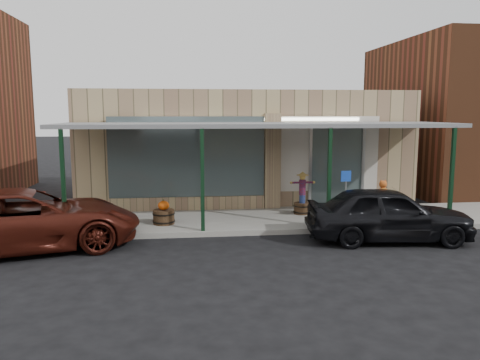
{
  "coord_description": "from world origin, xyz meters",
  "views": [
    {
      "loc": [
        -2.23,
        -10.62,
        3.42
      ],
      "look_at": [
        -0.7,
        2.6,
        1.5
      ],
      "focal_mm": 35.0,
      "sensor_mm": 36.0,
      "label": 1
    }
  ],
  "objects": [
    {
      "name": "ground",
      "position": [
        0.0,
        0.0,
        0.0
      ],
      "size": [
        120.0,
        120.0,
        0.0
      ],
      "primitive_type": "plane",
      "color": "black",
      "rests_on": "ground"
    },
    {
      "name": "sidewalk",
      "position": [
        0.0,
        3.6,
        0.07
      ],
      "size": [
        40.0,
        3.2,
        0.15
      ],
      "primitive_type": "cube",
      "color": "gray",
      "rests_on": "ground"
    },
    {
      "name": "car_maroon",
      "position": [
        -6.23,
        1.36,
        0.77
      ],
      "size": [
        6.02,
        3.95,
        1.54
      ],
      "primitive_type": "imported",
      "rotation": [
        0.0,
        0.0,
        1.84
      ],
      "color": "#47160E",
      "rests_on": "ground"
    },
    {
      "name": "barrel_scarecrow",
      "position": [
        1.5,
        4.01,
        0.62
      ],
      "size": [
        0.84,
        0.63,
        1.39
      ],
      "rotation": [
        0.0,
        0.0,
        0.19
      ],
      "color": "#492F1D",
      "rests_on": "sidewalk"
    },
    {
      "name": "block_buildings_near",
      "position": [
        2.01,
        9.2,
        3.77
      ],
      "size": [
        61.0,
        8.0,
        8.0
      ],
      "color": "brown",
      "rests_on": "ground"
    },
    {
      "name": "handicap_sign",
      "position": [
        2.52,
        2.8,
        1.14
      ],
      "size": [
        0.32,
        0.06,
        1.54
      ],
      "rotation": [
        0.0,
        0.0,
        0.12
      ],
      "color": "gray",
      "rests_on": "sidewalk"
    },
    {
      "name": "parked_sedan",
      "position": [
        3.12,
        1.1,
        0.74
      ],
      "size": [
        4.49,
        2.18,
        1.53
      ],
      "rotation": [
        0.0,
        0.0,
        1.47
      ],
      "color": "black",
      "rests_on": "ground"
    },
    {
      "name": "storefront",
      "position": [
        -0.0,
        8.16,
        2.09
      ],
      "size": [
        12.0,
        6.25,
        4.2
      ],
      "color": "tan",
      "rests_on": "ground"
    },
    {
      "name": "barrel_pumpkin",
      "position": [
        -2.92,
        3.1,
        0.41
      ],
      "size": [
        0.81,
        0.81,
        0.74
      ],
      "rotation": [
        0.0,
        0.0,
        -0.38
      ],
      "color": "#492F1D",
      "rests_on": "sidewalk"
    },
    {
      "name": "awning",
      "position": [
        0.0,
        3.56,
        3.01
      ],
      "size": [
        12.0,
        3.0,
        3.04
      ],
      "color": "slate",
      "rests_on": "ground"
    }
  ]
}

